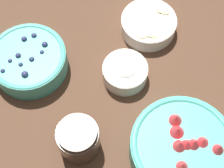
% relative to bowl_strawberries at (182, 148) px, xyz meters
% --- Properties ---
extents(ground_plane, '(4.00, 4.00, 0.00)m').
position_rel_bowl_strawberries_xyz_m(ground_plane, '(0.13, -0.13, -0.04)').
color(ground_plane, '#4C3323').
extents(bowl_strawberries, '(0.21, 0.21, 0.09)m').
position_rel_bowl_strawberries_xyz_m(bowl_strawberries, '(0.00, 0.00, 0.00)').
color(bowl_strawberries, '#47AD9E').
rests_on(bowl_strawberries, ground_plane).
extents(bowl_blueberries, '(0.18, 0.18, 0.06)m').
position_rel_bowl_strawberries_xyz_m(bowl_blueberries, '(0.33, -0.23, -0.01)').
color(bowl_blueberries, '#47AD9E').
rests_on(bowl_blueberries, ground_plane).
extents(bowl_bananas, '(0.14, 0.14, 0.04)m').
position_rel_bowl_strawberries_xyz_m(bowl_bananas, '(0.04, -0.32, -0.02)').
color(bowl_bananas, white).
rests_on(bowl_bananas, ground_plane).
extents(bowl_cream, '(0.11, 0.11, 0.05)m').
position_rel_bowl_strawberries_xyz_m(bowl_cream, '(0.11, -0.19, -0.02)').
color(bowl_cream, silver).
rests_on(bowl_cream, ground_plane).
extents(jar_chocolate, '(0.09, 0.09, 0.09)m').
position_rel_bowl_strawberries_xyz_m(jar_chocolate, '(0.21, -0.03, -0.00)').
color(jar_chocolate, '#4C3D33').
rests_on(jar_chocolate, ground_plane).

